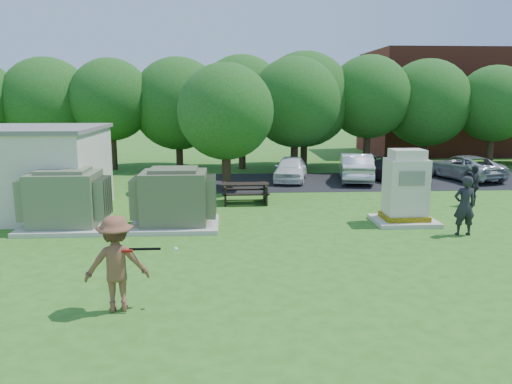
{
  "coord_description": "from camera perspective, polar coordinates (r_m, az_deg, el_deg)",
  "views": [
    {
      "loc": [
        -0.98,
        -12.53,
        4.47
      ],
      "look_at": [
        0.0,
        4.0,
        1.3
      ],
      "focal_mm": 35.0,
      "sensor_mm": 36.0,
      "label": 1
    }
  ],
  "objects": [
    {
      "name": "generator_cabinet",
      "position": [
        18.53,
        16.7,
        0.09
      ],
      "size": [
        2.18,
        1.78,
        2.66
      ],
      "color": "beige",
      "rests_on": "ground"
    },
    {
      "name": "car_silver_b",
      "position": [
        29.64,
        22.55,
        2.64
      ],
      "size": [
        3.47,
        5.24,
        1.34
      ],
      "primitive_type": "imported",
      "rotation": [
        0.0,
        0.0,
        3.42
      ],
      "color": "#ACADB1",
      "rests_on": "ground"
    },
    {
      "name": "person_by_generator",
      "position": [
        17.59,
        22.72,
        -1.46
      ],
      "size": [
        0.73,
        0.49,
        1.96
      ],
      "primitive_type": "imported",
      "rotation": [
        0.0,
        0.0,
        3.12
      ],
      "color": "black",
      "rests_on": "ground"
    },
    {
      "name": "transformer_right",
      "position": [
        17.49,
        -9.3,
        -0.86
      ],
      "size": [
        3.0,
        2.4,
        2.07
      ],
      "color": "beige",
      "rests_on": "ground"
    },
    {
      "name": "transformer_left",
      "position": [
        18.25,
        -20.93,
        -0.95
      ],
      "size": [
        3.0,
        2.4,
        2.07
      ],
      "color": "beige",
      "rests_on": "ground"
    },
    {
      "name": "car_dark",
      "position": [
        27.32,
        15.69,
        2.28
      ],
      "size": [
        3.17,
        4.44,
        1.2
      ],
      "primitive_type": "imported",
      "rotation": [
        0.0,
        0.0,
        0.41
      ],
      "color": "black",
      "rests_on": "ground"
    },
    {
      "name": "brick_building",
      "position": [
        43.86,
        22.57,
        9.41
      ],
      "size": [
        15.0,
        8.0,
        8.0
      ],
      "primitive_type": "cube",
      "color": "maroon",
      "rests_on": "ground"
    },
    {
      "name": "car_white",
      "position": [
        26.85,
        3.99,
        2.68
      ],
      "size": [
        2.38,
        4.19,
        1.34
      ],
      "primitive_type": "imported",
      "rotation": [
        0.0,
        0.0,
        -0.21
      ],
      "color": "white",
      "rests_on": "ground"
    },
    {
      "name": "parking_strip",
      "position": [
        27.59,
        13.47,
        1.23
      ],
      "size": [
        20.0,
        6.0,
        0.01
      ],
      "primitive_type": "cube",
      "color": "#232326",
      "rests_on": "ground"
    },
    {
      "name": "person_walking_right",
      "position": [
        22.58,
        23.66,
        0.69
      ],
      "size": [
        0.87,
        1.07,
        1.7
      ],
      "primitive_type": "imported",
      "rotation": [
        0.0,
        0.0,
        4.18
      ],
      "color": "#26262B",
      "rests_on": "ground"
    },
    {
      "name": "tree_row",
      "position": [
        31.16,
        1.66,
        10.25
      ],
      "size": [
        41.3,
        13.3,
        7.3
      ],
      "color": "#47301E",
      "rests_on": "ground"
    },
    {
      "name": "picnic_table",
      "position": [
        21.26,
        -1.23,
        0.15
      ],
      "size": [
        1.97,
        1.48,
        0.84
      ],
      "color": "black",
      "rests_on": "ground"
    },
    {
      "name": "batting_equipment",
      "position": [
        10.72,
        -12.72,
        -6.43
      ],
      "size": [
        1.19,
        0.37,
        0.14
      ],
      "color": "black",
      "rests_on": "ground"
    },
    {
      "name": "ground",
      "position": [
        13.34,
        1.03,
        -8.74
      ],
      "size": [
        120.0,
        120.0,
        0.0
      ],
      "primitive_type": "plane",
      "color": "#2D6619",
      "rests_on": "ground"
    },
    {
      "name": "car_silver_a",
      "position": [
        27.27,
        11.32,
        2.8
      ],
      "size": [
        2.4,
        4.8,
        1.51
      ],
      "primitive_type": "imported",
      "rotation": [
        0.0,
        0.0,
        2.96
      ],
      "color": "#B1B1B6",
      "rests_on": "ground"
    },
    {
      "name": "batter",
      "position": [
        10.97,
        -15.66,
        -7.87
      ],
      "size": [
        1.43,
        0.96,
        2.06
      ],
      "primitive_type": "imported",
      "rotation": [
        0.0,
        0.0,
        3.3
      ],
      "color": "brown",
      "rests_on": "ground"
    }
  ]
}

